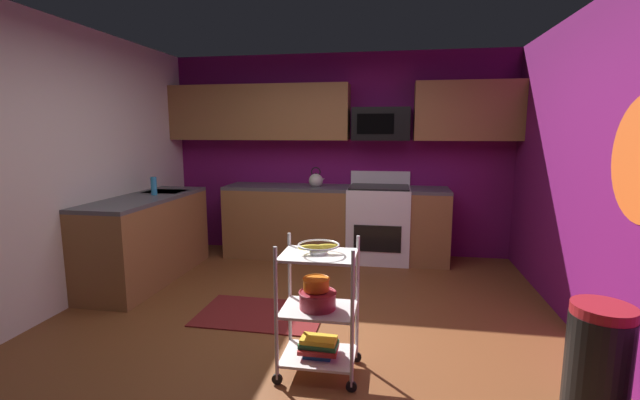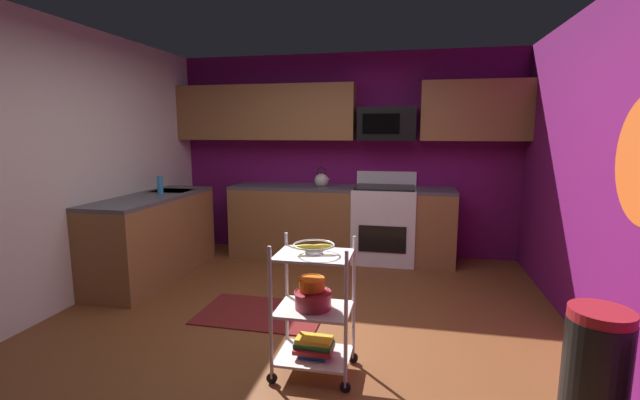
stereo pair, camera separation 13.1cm
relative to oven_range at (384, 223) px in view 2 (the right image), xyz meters
The scene contains 17 objects.
floor 2.23m from the oven_range, 104.75° to the right, with size 4.40×4.80×0.04m, color brown.
wall_back 1.04m from the oven_range, 149.52° to the left, with size 4.52×0.06×2.60m, color #6B1156.
wall_left 3.59m from the oven_range, 142.92° to the right, with size 0.06×4.80×2.60m, color silver.
wall_right 2.81m from the oven_range, 51.46° to the right, with size 0.06×4.80×2.60m, color #6B1156.
counter_run 1.37m from the oven_range, 160.72° to the right, with size 3.60×2.33×0.92m.
oven_range is the anchor object (origin of this frame).
upper_cabinets 1.54m from the oven_range, 169.04° to the left, with size 4.40×0.33×0.70m.
microwave 1.23m from the oven_range, 90.26° to the left, with size 0.70×0.39×0.40m.
rolling_cart 2.72m from the oven_range, 96.11° to the right, with size 0.55×0.39×0.91m.
fruit_bowl 2.74m from the oven_range, 96.11° to the right, with size 0.27×0.27×0.07m.
mixing_bowl_large 2.72m from the oven_range, 96.25° to the right, with size 0.25×0.25×0.11m.
mixing_bowl_small 2.69m from the oven_range, 96.62° to the right, with size 0.18×0.18×0.08m.
book_stack 2.73m from the oven_range, 96.11° to the right, with size 0.26×0.19×0.12m.
kettle 0.95m from the oven_range, behind, with size 0.21×0.18×0.26m.
dish_soap_bottle 2.69m from the oven_range, 156.57° to the right, with size 0.06×0.06×0.20m, color #2D8CBF.
trash_can 3.16m from the oven_range, 64.76° to the right, with size 0.34×0.42×0.66m.
floor_rug 2.15m from the oven_range, 117.07° to the right, with size 1.10×0.70×0.01m, color maroon.
Camera 2 is at (0.86, -3.23, 1.61)m, focal length 24.25 mm.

